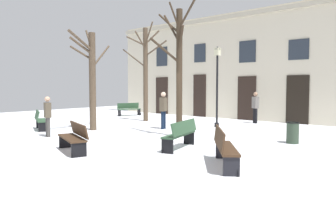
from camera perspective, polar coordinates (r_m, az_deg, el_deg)
name	(u,v)px	position (r m, az deg, el deg)	size (l,w,h in m)	color
ground_plane	(138,139)	(12.08, -5.42, -6.01)	(32.31, 32.31, 0.00)	white
building_facade	(248,65)	(19.28, 14.09, 6.99)	(20.19, 0.60, 6.35)	beige
tree_right_of_center	(92,77)	(14.63, -13.52, 4.97)	(1.12, 2.75, 4.54)	#4C3D2D
tree_left_of_center	(145,71)	(18.01, -4.05, 6.13)	(2.60, 1.75, 5.39)	#4C3D2D
tree_foreground	(178,66)	(12.39, 1.86, 7.00)	(2.65, 1.54, 5.20)	#382B1E
streetlamp	(217,78)	(15.48, 8.80, 4.80)	(0.30, 0.30, 3.87)	black
litter_bin	(293,133)	(11.80, 21.43, -4.62)	(0.44, 0.44, 0.74)	#2D3D2D
bench_back_to_back_left	(224,147)	(7.98, 10.00, -7.35)	(1.46, 1.74, 0.93)	#3D2819
bench_facing_shops	(74,137)	(9.97, -16.51, -5.57)	(1.79, 1.04, 0.87)	#3D2819
bench_near_center_tree	(129,109)	(21.50, -7.01, -0.73)	(0.93, 1.62, 0.85)	#2D4C33
bench_near_lamp	(181,134)	(10.03, 2.29, -5.19)	(0.87, 1.85, 0.90)	#2D4C33
bench_by_litter_bin	(40,120)	(15.51, -21.95, -2.48)	(1.66, 1.06, 0.88)	#2D4C33
person_strolling	(48,115)	(13.22, -20.76, -1.64)	(0.43, 0.33, 1.57)	#403D3A
person_by_shop_door	(255,106)	(17.54, 15.37, -0.18)	(0.44, 0.40, 1.66)	black
person_crossing_plaza	(163,108)	(14.63, -0.83, -0.61)	(0.31, 0.42, 1.71)	black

